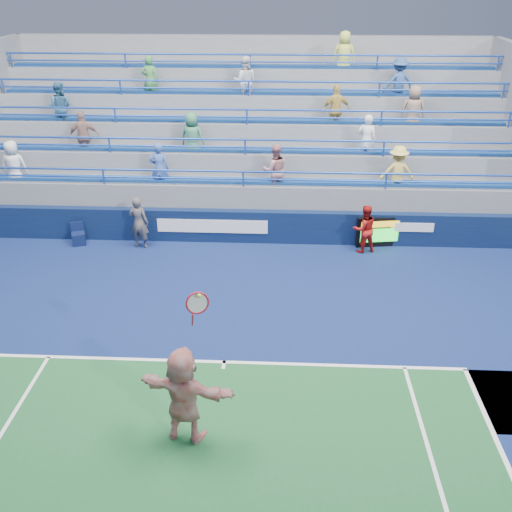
# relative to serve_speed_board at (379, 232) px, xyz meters

# --- Properties ---
(ground) EXTENTS (120.00, 120.00, 0.00)m
(ground) POSITION_rel_serve_speed_board_xyz_m (-4.38, -6.35, -0.51)
(ground) COLOR #333538
(sponsor_wall) EXTENTS (18.00, 0.32, 1.10)m
(sponsor_wall) POSITION_rel_serve_speed_board_xyz_m (-4.38, 0.15, 0.04)
(sponsor_wall) COLOR #0A183B
(sponsor_wall) RESTS_ON ground
(bleacher_stand) EXTENTS (18.00, 5.60, 6.13)m
(bleacher_stand) POSITION_rel_serve_speed_board_xyz_m (-4.38, 3.92, 1.03)
(bleacher_stand) COLOR slate
(bleacher_stand) RESTS_ON ground
(serve_speed_board) EXTENTS (1.48, 0.37, 1.02)m
(serve_speed_board) POSITION_rel_serve_speed_board_xyz_m (0.00, 0.00, 0.00)
(serve_speed_board) COLOR black
(serve_speed_board) RESTS_ON ground
(judge_chair) EXTENTS (0.53, 0.54, 0.73)m
(judge_chair) POSITION_rel_serve_speed_board_xyz_m (-9.73, -0.33, -0.28)
(judge_chair) COLOR #0C163B
(judge_chair) RESTS_ON ground
(tennis_player) EXTENTS (1.96, 1.00, 3.23)m
(tennis_player) POSITION_rel_serve_speed_board_xyz_m (-4.88, -8.67, 0.50)
(tennis_player) COLOR silver
(tennis_player) RESTS_ON ground
(line_judge) EXTENTS (0.69, 0.52, 1.73)m
(line_judge) POSITION_rel_serve_speed_board_xyz_m (-7.67, -0.42, 0.35)
(line_judge) COLOR #151E3B
(line_judge) RESTS_ON ground
(ball_girl) EXTENTS (0.90, 0.79, 1.57)m
(ball_girl) POSITION_rel_serve_speed_board_xyz_m (-0.54, -0.40, 0.27)
(ball_girl) COLOR #AC1613
(ball_girl) RESTS_ON ground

